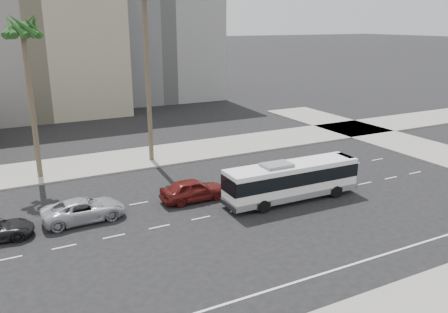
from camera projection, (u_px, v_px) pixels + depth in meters
ground at (274, 203)px, 33.64m from camera, size 700.00×700.00×0.00m
sidewalk_north at (191, 151)px, 46.80m from camera, size 120.00×7.00×0.15m
midrise_beige_west at (29, 50)px, 64.03m from camera, size 24.00×18.00×18.00m
midrise_gray_center at (148, 21)px, 77.65m from camera, size 20.00×20.00×26.00m
city_bus at (292, 180)px, 33.76m from camera, size 10.68×2.61×3.06m
car_a at (193, 190)px, 33.85m from camera, size 2.09×5.03×1.70m
car_b at (84, 210)px, 30.49m from camera, size 2.68×5.54×1.52m
palm_mid at (23, 32)px, 35.52m from camera, size 4.36×4.36×13.49m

